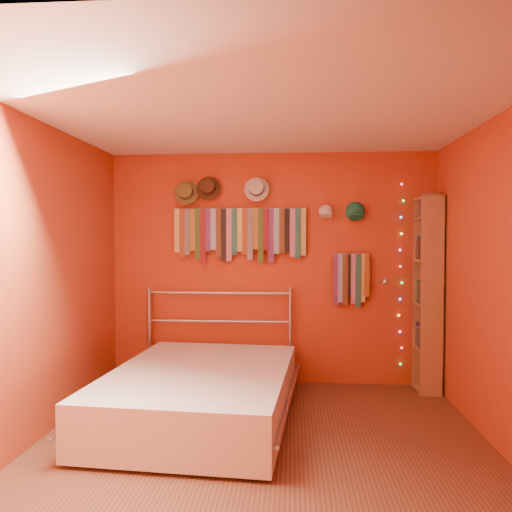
% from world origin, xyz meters
% --- Properties ---
extents(ground, '(3.50, 3.50, 0.00)m').
position_xyz_m(ground, '(0.00, 0.00, 0.00)').
color(ground, '#562E1D').
rests_on(ground, ground).
extents(back_wall, '(3.50, 0.02, 2.50)m').
position_xyz_m(back_wall, '(0.00, 1.75, 1.25)').
color(back_wall, '#A8301B').
rests_on(back_wall, ground).
extents(right_wall, '(0.02, 3.50, 2.50)m').
position_xyz_m(right_wall, '(1.75, 0.00, 1.25)').
color(right_wall, '#A8301B').
rests_on(right_wall, ground).
extents(left_wall, '(0.02, 3.50, 2.50)m').
position_xyz_m(left_wall, '(-1.75, 0.00, 1.25)').
color(left_wall, '#A8301B').
rests_on(left_wall, ground).
extents(ceiling, '(3.50, 3.50, 0.02)m').
position_xyz_m(ceiling, '(0.00, 0.00, 2.50)').
color(ceiling, white).
rests_on(ceiling, back_wall).
extents(tie_rack, '(1.45, 0.03, 0.60)m').
position_xyz_m(tie_rack, '(-0.34, 1.68, 1.65)').
color(tie_rack, '#B1B1B6').
rests_on(tie_rack, back_wall).
extents(small_tie_rack, '(0.40, 0.03, 0.57)m').
position_xyz_m(small_tie_rack, '(0.86, 1.69, 1.16)').
color(small_tie_rack, '#B1B1B6').
rests_on(small_tie_rack, back_wall).
extents(fedora_olive, '(0.27, 0.15, 0.27)m').
position_xyz_m(fedora_olive, '(-0.92, 1.66, 2.08)').
color(fedora_olive, brown).
rests_on(fedora_olive, back_wall).
extents(fedora_brown, '(0.26, 0.14, 0.26)m').
position_xyz_m(fedora_brown, '(-0.68, 1.66, 2.13)').
color(fedora_brown, '#3F2816').
rests_on(fedora_brown, back_wall).
extents(fedora_white, '(0.27, 0.15, 0.26)m').
position_xyz_m(fedora_white, '(-0.16, 1.66, 2.11)').
color(fedora_white, beige).
rests_on(fedora_white, back_wall).
extents(cap_white, '(0.16, 0.20, 0.16)m').
position_xyz_m(cap_white, '(0.58, 1.70, 1.86)').
color(cap_white, silver).
rests_on(cap_white, back_wall).
extents(cap_green, '(0.19, 0.24, 0.19)m').
position_xyz_m(cap_green, '(0.89, 1.70, 1.86)').
color(cap_green, '#186F52').
rests_on(cap_green, back_wall).
extents(fairy_lights, '(0.06, 0.02, 1.94)m').
position_xyz_m(fairy_lights, '(1.38, 1.71, 1.19)').
color(fairy_lights, '#FF3333').
rests_on(fairy_lights, back_wall).
extents(reading_lamp, '(0.07, 0.28, 0.08)m').
position_xyz_m(reading_lamp, '(1.18, 1.53, 1.13)').
color(reading_lamp, '#B1B1B6').
rests_on(reading_lamp, back_wall).
extents(bookshelf, '(0.25, 0.34, 2.00)m').
position_xyz_m(bookshelf, '(1.66, 1.53, 1.02)').
color(bookshelf, '#956343').
rests_on(bookshelf, ground).
extents(bed, '(1.73, 2.21, 1.04)m').
position_xyz_m(bed, '(-0.56, 0.56, 0.24)').
color(bed, '#B1B1B6').
rests_on(bed, ground).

